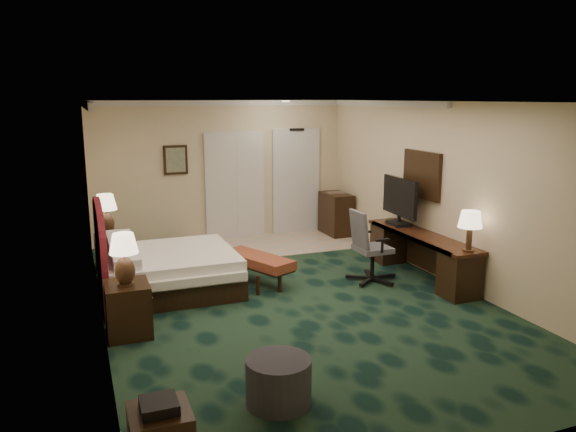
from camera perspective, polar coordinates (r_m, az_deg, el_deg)
name	(u,v)px	position (r m, az deg, el deg)	size (l,w,h in m)	color
floor	(291,299)	(7.91, 0.34, -8.42)	(5.00, 7.50, 0.00)	black
ceiling	(292,102)	(7.41, 0.37, 11.54)	(5.00, 7.50, 0.00)	silver
wall_back	(222,171)	(11.08, -6.74, 4.60)	(5.00, 0.00, 2.70)	beige
wall_front	(477,293)	(4.38, 18.64, -7.40)	(5.00, 0.00, 2.70)	beige
wall_left	(96,218)	(7.05, -18.93, -0.19)	(0.00, 7.50, 2.70)	beige
wall_right	(446,193)	(8.76, 15.79, 2.28)	(0.00, 7.50, 2.70)	beige
crown_molding	(292,106)	(7.41, 0.37, 11.15)	(5.00, 7.50, 0.10)	silver
tile_patch	(280,243)	(10.80, -0.80, -2.78)	(3.20, 1.70, 0.01)	beige
headboard	(101,249)	(8.17, -18.50, -3.23)	(0.12, 2.00, 1.40)	#480F13
entry_door	(296,182)	(11.57, 0.80, 3.49)	(1.02, 0.06, 2.18)	silver
closet_doors	(235,185)	(11.15, -5.40, 3.12)	(1.20, 0.06, 2.10)	#B3AD99
wall_art	(176,160)	(10.83, -11.36, 5.61)	(0.45, 0.06, 0.55)	#53685A
wall_mirror	(422,175)	(9.19, 13.43, 4.10)	(0.05, 0.95, 0.75)	white
bed	(171,271)	(8.34, -11.77, -5.51)	(1.82, 1.68, 0.58)	white
nightstand_near	(128,309)	(6.95, -15.95, -9.09)	(0.50, 0.58, 0.63)	black
nightstand_far	(110,252)	(9.63, -17.66, -3.50)	(0.45, 0.51, 0.56)	black
lamp_near	(124,260)	(6.70, -16.29, -4.28)	(0.33, 0.33, 0.62)	black
lamp_far	(106,215)	(9.51, -17.99, 0.11)	(0.36, 0.36, 0.67)	black
bed_bench	(257,269)	(8.54, -3.12, -5.39)	(0.43, 1.25, 0.42)	maroon
ottoman	(279,381)	(5.34, -0.96, -16.43)	(0.61, 0.61, 0.43)	#2F2F33
desk	(421,256)	(8.95, 13.32, -3.97)	(0.52, 2.41, 0.69)	black
tv	(400,201)	(9.36, 11.27, 1.46)	(0.08, 1.01, 0.78)	black
desk_lamp	(470,231)	(8.00, 17.97, -1.45)	(0.33, 0.33, 0.57)	black
desk_chair	(373,246)	(8.59, 8.62, -3.00)	(0.65, 0.61, 1.11)	#484651
minibar	(336,214)	(11.48, 4.90, 0.21)	(0.45, 0.80, 0.85)	black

